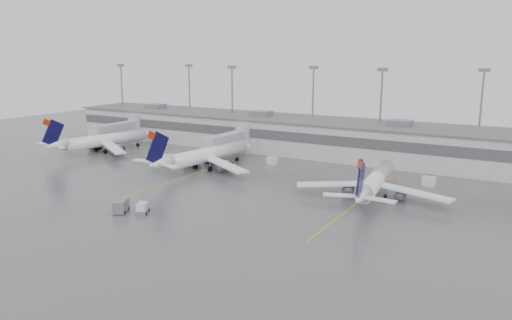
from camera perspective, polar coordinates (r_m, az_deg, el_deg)
The scene contains 18 objects.
ground at distance 70.81m, azimuth -8.72°, elevation -7.64°, with size 260.00×260.00×0.00m, color #4C4C4F.
terminal at distance 119.03m, azimuth 8.98°, elevation 2.49°, with size 152.00×17.00×9.45m.
light_masts at distance 123.37m, azimuth 10.09°, elevation 6.47°, with size 142.40×8.00×20.60m.
jet_bridge_left at distance 139.39m, azimuth -14.81°, elevation 3.50°, with size 4.00×17.20×7.00m.
jet_bridge_right at distance 117.49m, azimuth -2.60°, elevation 2.35°, with size 4.00×17.20×7.00m.
stand_markings at distance 89.79m, azimuth 0.92°, elevation -3.23°, with size 105.25×40.00×0.01m.
jet_far_left at distance 127.23m, azimuth -17.19°, elevation 2.18°, with size 26.13×29.57×9.66m.
jet_mid_left at distance 103.84m, azimuth -5.94°, elevation 0.56°, with size 27.14×30.61×9.93m.
jet_mid_right at distance 85.21m, azimuth 13.37°, elevation -2.40°, with size 25.45×28.68×9.29m.
baggage_tug at distance 77.58m, azimuth -12.86°, elevation -5.54°, with size 2.60×3.00×1.65m.
baggage_cart at distance 78.82m, azimuth -15.17°, elevation -5.10°, with size 2.97×3.50×1.95m.
gse_uld_a at distance 128.85m, azimuth -11.23°, elevation 1.62°, with size 2.31×1.54×1.63m, color silver.
gse_uld_b at distance 108.92m, azimuth 1.87°, elevation -0.08°, with size 2.19×1.46×1.55m, color silver.
gse_uld_c at distance 96.60m, azimuth 19.16°, elevation -2.31°, with size 2.32×1.55×1.65m, color silver.
gse_loader at distance 114.61m, azimuth -4.97°, elevation 0.65°, with size 2.14×3.42×2.14m, color slate.
cone_a at distance 130.84m, azimuth -18.24°, elevation 1.17°, with size 0.38×0.38×0.61m, color #FF4F05.
cone_b at distance 115.17m, azimuth -7.50°, elevation 0.29°, with size 0.47×0.47×0.75m, color #FF4F05.
cone_c at distance 99.07m, azimuth 15.61°, elevation -2.02°, with size 0.42×0.42×0.66m, color #FF4F05.
Camera 1 is at (42.37, -51.52, 23.76)m, focal length 35.00 mm.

